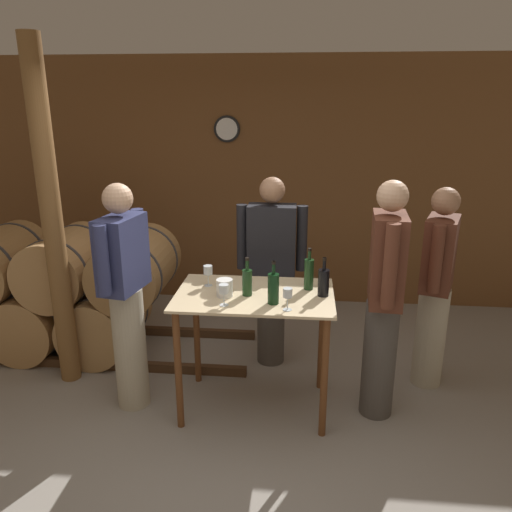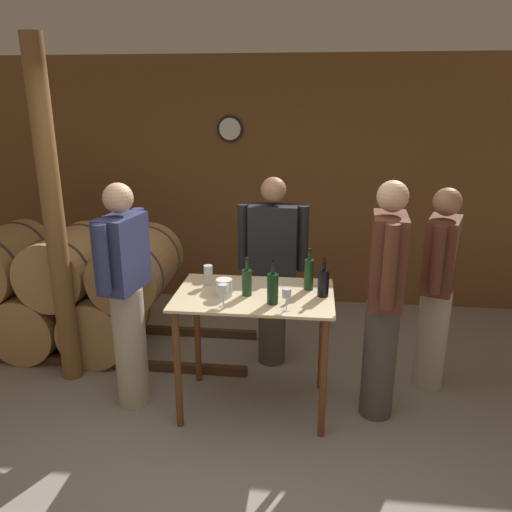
{
  "view_description": "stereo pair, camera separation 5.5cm",
  "coord_description": "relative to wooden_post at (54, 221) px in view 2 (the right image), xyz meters",
  "views": [
    {
      "loc": [
        0.41,
        -2.73,
        2.25
      ],
      "look_at": [
        0.08,
        0.67,
        1.17
      ],
      "focal_mm": 35.0,
      "sensor_mm": 36.0,
      "label": 1
    },
    {
      "loc": [
        0.47,
        -2.72,
        2.25
      ],
      "look_at": [
        0.08,
        0.67,
        1.17
      ],
      "focal_mm": 35.0,
      "sensor_mm": 36.0,
      "label": 2
    }
  ],
  "objects": [
    {
      "name": "wine_bottle_far_left",
      "position": [
        1.54,
        -0.29,
        -0.32
      ],
      "size": [
        0.07,
        0.07,
        0.28
      ],
      "color": "#193819",
      "rests_on": "tasting_table"
    },
    {
      "name": "wine_glass_near_center",
      "position": [
        1.4,
        -0.49,
        -0.31
      ],
      "size": [
        0.07,
        0.07,
        0.15
      ],
      "color": "silver",
      "rests_on": "tasting_table"
    },
    {
      "name": "person_visitor_with_scarf",
      "position": [
        1.66,
        0.45,
        -0.48
      ],
      "size": [
        0.59,
        0.24,
        1.65
      ],
      "color": "#4C4742",
      "rests_on": "ground_plane"
    },
    {
      "name": "person_host",
      "position": [
        2.5,
        -0.24,
        -0.42
      ],
      "size": [
        0.25,
        0.59,
        1.75
      ],
      "color": "#4C4742",
      "rests_on": "ground_plane"
    },
    {
      "name": "back_wall",
      "position": [
        1.51,
        1.92,
        0.0
      ],
      "size": [
        8.4,
        0.08,
        2.7
      ],
      "color": "brown",
      "rests_on": "ground_plane"
    },
    {
      "name": "wine_bottle_right",
      "position": [
        2.07,
        -0.24,
        -0.32
      ],
      "size": [
        0.08,
        0.08,
        0.28
      ],
      "color": "black",
      "rests_on": "tasting_table"
    },
    {
      "name": "tasting_table",
      "position": [
        1.59,
        -0.25,
        -0.6
      ],
      "size": [
        1.13,
        0.73,
        0.92
      ],
      "color": "beige",
      "rests_on": "ground_plane"
    },
    {
      "name": "barrel_rack",
      "position": [
        -0.35,
        0.5,
        -0.79
      ],
      "size": [
        3.96,
        0.86,
        1.15
      ],
      "color": "#4C331E",
      "rests_on": "ground_plane"
    },
    {
      "name": "wine_glass_near_right",
      "position": [
        1.83,
        -0.52,
        -0.31
      ],
      "size": [
        0.06,
        0.06,
        0.15
      ],
      "color": "silver",
      "rests_on": "tasting_table"
    },
    {
      "name": "wooden_post",
      "position": [
        0.0,
        0.0,
        0.0
      ],
      "size": [
        0.16,
        0.16,
        2.7
      ],
      "color": "brown",
      "rests_on": "ground_plane"
    },
    {
      "name": "person_visitor_near_door",
      "position": [
        0.66,
        -0.31,
        -0.44
      ],
      "size": [
        0.29,
        0.58,
        1.71
      ],
      "color": "#B7AD93",
      "rests_on": "ground_plane"
    },
    {
      "name": "ice_bucket",
      "position": [
        1.38,
        -0.32,
        -0.36
      ],
      "size": [
        0.11,
        0.11,
        0.12
      ],
      "color": "white",
      "rests_on": "tasting_table"
    },
    {
      "name": "ground_plane",
      "position": [
        1.51,
        -0.83,
        -1.35
      ],
      "size": [
        14.0,
        14.0,
        0.0
      ],
      "primitive_type": "plane",
      "color": "gray"
    },
    {
      "name": "person_visitor_bearded",
      "position": [
        2.97,
        0.22,
        -0.49
      ],
      "size": [
        0.34,
        0.56,
        1.63
      ],
      "color": "#B7AD93",
      "rests_on": "ground_plane"
    },
    {
      "name": "wine_bottle_left",
      "position": [
        1.73,
        -0.42,
        -0.31
      ],
      "size": [
        0.08,
        0.08,
        0.3
      ],
      "color": "black",
      "rests_on": "tasting_table"
    },
    {
      "name": "wine_bottle_center",
      "position": [
        1.97,
        -0.12,
        -0.3
      ],
      "size": [
        0.07,
        0.07,
        0.31
      ],
      "color": "#193819",
      "rests_on": "tasting_table"
    },
    {
      "name": "wine_glass_near_left",
      "position": [
        1.23,
        -0.13,
        -0.31
      ],
      "size": [
        0.07,
        0.07,
        0.16
      ],
      "color": "silver",
      "rests_on": "tasting_table"
    }
  ]
}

